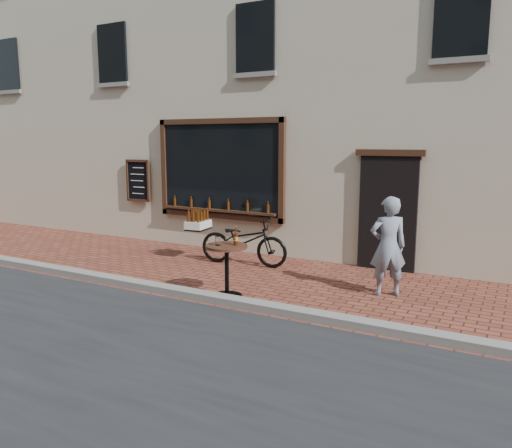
% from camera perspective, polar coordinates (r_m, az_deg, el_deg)
% --- Properties ---
extents(ground, '(90.00, 90.00, 0.00)m').
position_cam_1_polar(ground, '(7.78, -5.94, -9.17)').
color(ground, '#5F2B1F').
rests_on(ground, ground).
extents(kerb, '(90.00, 0.25, 0.12)m').
position_cam_1_polar(kerb, '(7.92, -5.13, -8.36)').
color(kerb, slate).
rests_on(kerb, ground).
extents(shop_building, '(28.00, 6.20, 10.00)m').
position_cam_1_polar(shop_building, '(13.47, 10.52, 20.13)').
color(shop_building, '#BFAF96').
rests_on(shop_building, ground).
extents(cargo_bicycle, '(2.19, 0.84, 1.05)m').
position_cam_1_polar(cargo_bicycle, '(10.04, -1.64, -1.89)').
color(cargo_bicycle, black).
rests_on(cargo_bicycle, ground).
extents(bistro_table, '(0.67, 0.67, 1.14)m').
position_cam_1_polar(bistro_table, '(7.95, -3.35, -4.15)').
color(bistro_table, black).
rests_on(bistro_table, ground).
extents(pedestrian, '(0.71, 0.64, 1.62)m').
position_cam_1_polar(pedestrian, '(8.27, 14.85, -2.49)').
color(pedestrian, slate).
rests_on(pedestrian, ground).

